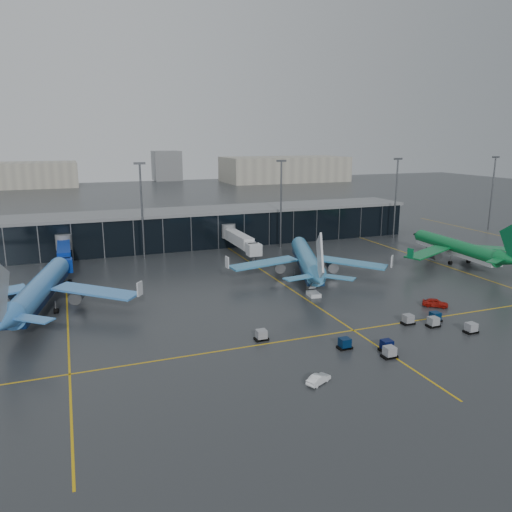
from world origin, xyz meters
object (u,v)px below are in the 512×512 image
object	(u,v)px
airliner_aer_lingus	(456,238)
airliner_arkefly	(38,275)
baggage_carts	(393,332)
service_van_red	(435,303)
airliner_klm_near	(307,249)
service_van_white	(319,379)
mobile_airstair	(314,292)

from	to	relation	value
airliner_aer_lingus	airliner_arkefly	bearing A→B (deg)	-174.92
baggage_carts	service_van_red	xyz separation A→B (m)	(16.59, 9.57, 0.05)
airliner_klm_near	baggage_carts	bearing A→B (deg)	-75.19
airliner_aer_lingus	baggage_carts	size ratio (longest dim) A/B	1.14
airliner_klm_near	airliner_aer_lingus	bearing A→B (deg)	18.08
airliner_arkefly	airliner_aer_lingus	world-z (taller)	airliner_arkefly
service_van_white	baggage_carts	bearing A→B (deg)	-89.14
baggage_carts	service_van_red	distance (m)	19.16
airliner_klm_near	airliner_arkefly	bearing A→B (deg)	-157.20
airliner_aer_lingus	service_van_red	world-z (taller)	airliner_aer_lingus
airliner_klm_near	baggage_carts	size ratio (longest dim) A/B	1.21
baggage_carts	service_van_red	world-z (taller)	baggage_carts
airliner_klm_near	service_van_red	size ratio (longest dim) A/B	9.14
airliner_klm_near	mobile_airstair	distance (m)	15.81
airliner_arkefly	airliner_aer_lingus	bearing A→B (deg)	13.21
airliner_arkefly	service_van_red	size ratio (longest dim) A/B	9.31
airliner_arkefly	service_van_white	world-z (taller)	airliner_arkefly
airliner_klm_near	airliner_aer_lingus	world-z (taller)	airliner_klm_near
airliner_klm_near	mobile_airstair	bearing A→B (deg)	-91.17
airliner_aer_lingus	baggage_carts	world-z (taller)	airliner_aer_lingus
airliner_arkefly	mobile_airstair	world-z (taller)	airliner_arkefly
airliner_klm_near	airliner_aer_lingus	xyz separation A→B (m)	(42.55, -1.02, -0.41)
mobile_airstair	service_van_red	distance (m)	23.55
airliner_arkefly	baggage_carts	bearing A→B (deg)	-20.57
mobile_airstair	service_van_white	bearing A→B (deg)	-110.10
airliner_arkefly	airliner_aer_lingus	distance (m)	99.53
baggage_carts	airliner_aer_lingus	bearing A→B (deg)	38.74
mobile_airstair	service_van_red	size ratio (longest dim) A/B	0.72
airliner_aer_lingus	service_van_white	world-z (taller)	airliner_aer_lingus
airliner_klm_near	service_van_white	size ratio (longest dim) A/B	11.12
baggage_carts	service_van_white	size ratio (longest dim) A/B	9.18
airliner_klm_near	mobile_airstair	size ratio (longest dim) A/B	12.64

